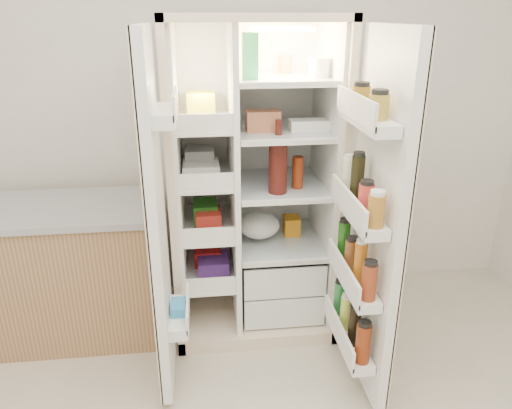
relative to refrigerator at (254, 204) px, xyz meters
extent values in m
cube|color=silver|center=(-0.18, 0.35, 0.61)|extent=(4.00, 0.02, 2.70)
cube|color=beige|center=(-0.02, 0.28, 0.16)|extent=(0.92, 0.04, 1.80)
cube|color=beige|center=(-0.46, -0.05, 0.16)|extent=(0.04, 0.70, 1.80)
cube|color=beige|center=(0.42, -0.05, 0.16)|extent=(0.04, 0.70, 1.80)
cube|color=beige|center=(-0.02, -0.05, 1.04)|extent=(0.92, 0.70, 0.04)
cube|color=beige|center=(-0.02, -0.05, -0.70)|extent=(0.92, 0.70, 0.08)
cube|color=white|center=(-0.02, 0.25, 0.18)|extent=(0.84, 0.02, 1.68)
cube|color=white|center=(-0.43, -0.05, 0.18)|extent=(0.02, 0.62, 1.68)
cube|color=white|center=(0.39, -0.05, 0.18)|extent=(0.02, 0.62, 1.68)
cube|color=white|center=(-0.13, -0.05, 0.18)|extent=(0.03, 0.62, 1.68)
cube|color=silver|center=(0.14, -0.07, -0.56)|extent=(0.47, 0.52, 0.19)
cube|color=silver|center=(0.14, -0.07, -0.36)|extent=(0.47, 0.52, 0.19)
cube|color=#FFD18C|center=(0.14, 0.00, 0.98)|extent=(0.30, 0.30, 0.02)
cube|color=white|center=(-0.28, -0.05, -0.39)|extent=(0.28, 0.58, 0.02)
cube|color=white|center=(-0.28, -0.05, -0.09)|extent=(0.28, 0.58, 0.02)
cube|color=white|center=(-0.28, -0.05, 0.21)|extent=(0.28, 0.58, 0.02)
cube|color=white|center=(-0.28, -0.05, 0.51)|extent=(0.28, 0.58, 0.02)
cube|color=silver|center=(0.14, -0.05, -0.22)|extent=(0.49, 0.58, 0.01)
cube|color=silver|center=(0.14, -0.05, 0.14)|extent=(0.49, 0.58, 0.01)
cube|color=silver|center=(0.14, -0.05, 0.46)|extent=(0.49, 0.58, 0.02)
cube|color=silver|center=(0.14, -0.05, 0.74)|extent=(0.49, 0.58, 0.02)
cube|color=red|center=(-0.28, -0.05, -0.33)|extent=(0.16, 0.20, 0.10)
cube|color=#297820|center=(-0.28, -0.05, -0.02)|extent=(0.14, 0.18, 0.12)
cube|color=white|center=(-0.28, -0.05, 0.25)|extent=(0.20, 0.22, 0.07)
cube|color=yellow|center=(-0.28, -0.05, 0.59)|extent=(0.15, 0.16, 0.14)
cube|color=#5A2E8A|center=(-0.28, -0.05, -0.34)|extent=(0.18, 0.20, 0.09)
cube|color=red|center=(-0.28, -0.05, -0.03)|extent=(0.14, 0.18, 0.10)
cube|color=silver|center=(-0.28, -0.05, 0.28)|extent=(0.16, 0.16, 0.12)
sphere|color=orange|center=(0.01, -0.15, -0.62)|extent=(0.07, 0.07, 0.07)
sphere|color=orange|center=(0.10, -0.11, -0.62)|extent=(0.07, 0.07, 0.07)
sphere|color=orange|center=(0.20, -0.15, -0.62)|extent=(0.07, 0.07, 0.07)
sphere|color=orange|center=(0.06, -0.01, -0.62)|extent=(0.07, 0.07, 0.07)
sphere|color=orange|center=(0.16, -0.03, -0.62)|extent=(0.07, 0.07, 0.07)
sphere|color=orange|center=(0.26, -0.07, -0.62)|extent=(0.07, 0.07, 0.07)
ellipsoid|color=#3A6C24|center=(0.14, -0.05, -0.34)|extent=(0.26, 0.24, 0.11)
cylinder|color=#44130E|center=(0.10, -0.21, 0.30)|extent=(0.10, 0.10, 0.31)
cylinder|color=maroon|center=(0.22, -0.14, 0.23)|extent=(0.06, 0.06, 0.18)
cube|color=#24864F|center=(-0.04, -0.17, 0.85)|extent=(0.08, 0.08, 0.22)
cylinder|color=white|center=(0.32, -0.13, 0.79)|extent=(0.11, 0.11, 0.10)
cylinder|color=#BB662B|center=(0.18, 0.08, 0.79)|extent=(0.08, 0.08, 0.10)
cube|color=white|center=(0.29, -0.13, 0.49)|extent=(0.23, 0.10, 0.06)
cube|color=#C4734E|center=(0.04, -0.11, 0.52)|extent=(0.18, 0.10, 0.11)
ellipsoid|color=silver|center=(0.02, -0.07, -0.14)|extent=(0.24, 0.22, 0.15)
cube|color=orange|center=(0.23, 0.01, -0.16)|extent=(0.09, 0.11, 0.11)
cube|color=white|center=(-0.52, -0.60, 0.16)|extent=(0.05, 0.40, 1.72)
cube|color=beige|center=(-0.54, -0.60, 0.16)|extent=(0.01, 0.40, 1.72)
cube|color=white|center=(-0.45, -0.60, -0.34)|extent=(0.09, 0.32, 0.06)
cube|color=white|center=(-0.45, -0.60, 0.66)|extent=(0.09, 0.32, 0.06)
cube|color=#338CCC|center=(-0.45, -0.60, -0.31)|extent=(0.07, 0.12, 0.10)
cube|color=white|center=(0.48, -0.69, 0.16)|extent=(0.05, 0.58, 1.72)
cube|color=beige|center=(0.51, -0.69, 0.16)|extent=(0.01, 0.58, 1.72)
cube|color=white|center=(0.40, -0.69, -0.48)|extent=(0.11, 0.50, 0.05)
cube|color=white|center=(0.40, -0.69, -0.14)|extent=(0.11, 0.50, 0.05)
cube|color=white|center=(0.40, -0.69, 0.21)|extent=(0.11, 0.50, 0.05)
cube|color=white|center=(0.40, -0.69, 0.64)|extent=(0.11, 0.50, 0.05)
cylinder|color=maroon|center=(0.40, -0.89, -0.36)|extent=(0.07, 0.07, 0.20)
cylinder|color=black|center=(0.40, -0.76, -0.35)|extent=(0.06, 0.06, 0.22)
cylinder|color=#C0D246|center=(0.40, -0.63, -0.37)|extent=(0.06, 0.06, 0.18)
cylinder|color=#287939|center=(0.40, -0.50, -0.36)|extent=(0.06, 0.06, 0.19)
cylinder|color=maroon|center=(0.40, -0.89, -0.03)|extent=(0.07, 0.07, 0.17)
cylinder|color=#BA6415|center=(0.40, -0.76, -0.01)|extent=(0.06, 0.06, 0.21)
cylinder|color=brown|center=(0.40, -0.63, -0.04)|extent=(0.07, 0.07, 0.16)
cylinder|color=#1B5212|center=(0.40, -0.50, -0.02)|extent=(0.06, 0.06, 0.20)
cylinder|color=#9E6822|center=(0.40, -0.89, 0.30)|extent=(0.07, 0.07, 0.14)
cylinder|color=#C33632|center=(0.40, -0.76, 0.30)|extent=(0.07, 0.07, 0.14)
cylinder|color=black|center=(0.40, -0.63, 0.35)|extent=(0.06, 0.06, 0.23)
cylinder|color=beige|center=(0.40, -0.50, 0.32)|extent=(0.06, 0.06, 0.18)
cylinder|color=olive|center=(0.40, -0.81, 0.71)|extent=(0.08, 0.08, 0.10)
cylinder|color=#866018|center=(0.40, -0.59, 0.71)|extent=(0.08, 0.08, 0.10)
cube|color=#A27851|center=(-1.11, -0.07, -0.36)|extent=(1.08, 0.56, 0.77)
cube|color=#99999F|center=(-1.11, -0.07, 0.05)|extent=(1.11, 0.59, 0.04)
camera|label=1|loc=(-0.31, -2.65, 1.06)|focal=34.00mm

